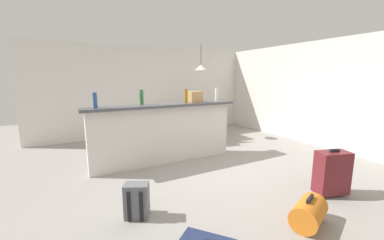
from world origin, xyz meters
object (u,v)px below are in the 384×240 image
object	(u,v)px
dining_table	(201,115)
bottle_blue	(95,100)
bottle_green	(142,97)
grocery_bag	(195,97)
bottle_white	(216,94)
duffel_bag_orange	(309,213)
backpack_grey	(137,201)
suitcase_upright_maroon	(332,172)
dining_chair_far_side	(194,116)
pendant_lamp	(201,68)
bottle_amber	(186,96)
dining_chair_near_partition	(211,123)

from	to	relation	value
dining_table	bottle_blue	bearing A→B (deg)	-154.30
bottle_green	grocery_bag	size ratio (longest dim) A/B	1.07
bottle_white	grocery_bag	bearing A→B (deg)	-177.68
duffel_bag_orange	backpack_grey	size ratio (longest dim) A/B	1.32
bottle_blue	suitcase_upright_maroon	size ratio (longest dim) A/B	0.38
dining_chair_far_side	pendant_lamp	world-z (taller)	pendant_lamp
bottle_amber	backpack_grey	bearing A→B (deg)	-133.23
bottle_white	dining_chair_near_partition	bearing A→B (deg)	65.36
bottle_amber	suitcase_upright_maroon	world-z (taller)	bottle_amber
bottle_white	backpack_grey	world-z (taller)	bottle_white
bottle_blue	bottle_white	xyz separation A→B (m)	(2.45, 0.12, 0.01)
bottle_white	duffel_bag_orange	size ratio (longest dim) A/B	0.50
bottle_white	dining_chair_near_partition	world-z (taller)	bottle_white
backpack_grey	bottle_blue	bearing A→B (deg)	97.95
dining_chair_far_side	dining_chair_near_partition	bearing A→B (deg)	-96.68
dining_chair_near_partition	backpack_grey	bearing A→B (deg)	-137.67
pendant_lamp	dining_chair_near_partition	bearing A→B (deg)	-96.44
suitcase_upright_maroon	bottle_white	bearing A→B (deg)	97.64
bottle_green	bottle_amber	world-z (taller)	same
bottle_blue	suitcase_upright_maroon	distance (m)	3.72
bottle_amber	pendant_lamp	bearing A→B (deg)	50.21
dining_table	suitcase_upright_maroon	distance (m)	3.66
bottle_blue	duffel_bag_orange	xyz separation A→B (m)	(1.85, -2.61, -1.13)
bottle_green	backpack_grey	size ratio (longest dim) A/B	0.66
bottle_blue	backpack_grey	world-z (taller)	bottle_blue
bottle_white	duffel_bag_orange	bearing A→B (deg)	-102.33
dining_table	suitcase_upright_maroon	xyz separation A→B (m)	(-0.03, -3.64, -0.32)
bottle_amber	bottle_white	xyz separation A→B (m)	(0.79, 0.11, 0.00)
backpack_grey	grocery_bag	bearing A→B (deg)	43.59
backpack_grey	duffel_bag_orange	bearing A→B (deg)	-33.46
grocery_bag	bottle_amber	bearing A→B (deg)	-161.70
backpack_grey	dining_chair_far_side	bearing A→B (deg)	52.15
bottle_amber	pendant_lamp	world-z (taller)	pendant_lamp
dining_chair_far_side	backpack_grey	size ratio (longest dim) A/B	2.21
dining_chair_far_side	dining_table	bearing A→B (deg)	-98.73
dining_chair_far_side	pendant_lamp	size ratio (longest dim) A/B	1.30
dining_chair_far_side	pendant_lamp	bearing A→B (deg)	-96.98
suitcase_upright_maroon	dining_table	bearing A→B (deg)	89.60
bottle_green	pendant_lamp	world-z (taller)	pendant_lamp
bottle_white	dining_table	bearing A→B (deg)	74.03
dining_table	grocery_bag	bearing A→B (deg)	-125.15
bottle_white	suitcase_upright_maroon	bearing A→B (deg)	-82.36
backpack_grey	bottle_white	bearing A→B (deg)	36.42
bottle_green	backpack_grey	xyz separation A→B (m)	(-0.60, -1.66, -1.08)
bottle_green	suitcase_upright_maroon	world-z (taller)	bottle_green
bottle_blue	grocery_bag	world-z (taller)	bottle_blue
duffel_bag_orange	dining_chair_far_side	bearing A→B (deg)	77.12
grocery_bag	dining_chair_far_side	distance (m)	2.18
grocery_bag	dining_chair_near_partition	bearing A→B (deg)	39.56
bottle_blue	dining_table	size ratio (longest dim) A/B	0.23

